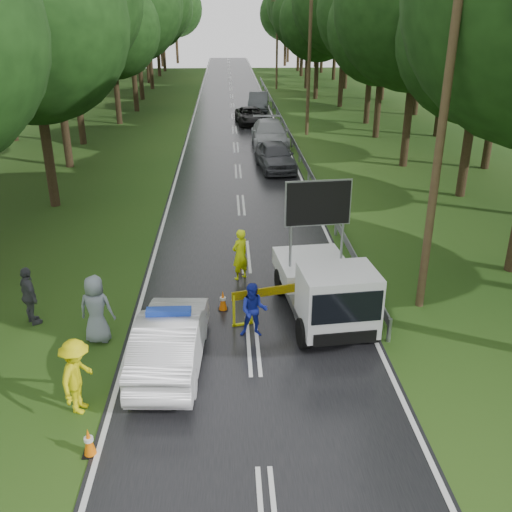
{
  "coord_description": "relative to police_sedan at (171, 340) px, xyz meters",
  "views": [
    {
      "loc": [
        -0.6,
        -13.16,
        8.33
      ],
      "look_at": [
        0.24,
        3.05,
        1.3
      ],
      "focal_mm": 40.0,
      "sensor_mm": 36.0,
      "label": 1
    }
  ],
  "objects": [
    {
      "name": "cone_left_mid",
      "position": [
        0.07,
        1.33,
        -0.4
      ],
      "size": [
        0.33,
        0.33,
        0.7
      ],
      "color": "black",
      "rests_on": "ground"
    },
    {
      "name": "work_truck",
      "position": [
        4.25,
        2.11,
        0.3
      ],
      "size": [
        2.58,
        4.97,
        3.81
      ],
      "rotation": [
        0.0,
        0.0,
        0.1
      ],
      "color": "gray",
      "rests_on": "ground"
    },
    {
      "name": "bystander_right",
      "position": [
        -2.08,
        1.29,
        0.23
      ],
      "size": [
        1.03,
        0.75,
        1.93
      ],
      "primitive_type": "imported",
      "rotation": [
        0.0,
        0.0,
        2.98
      ],
      "color": "gray",
      "rests_on": "ground"
    },
    {
      "name": "cone_center",
      "position": [
        1.29,
        2.83,
        -0.42
      ],
      "size": [
        0.3,
        0.3,
        0.64
      ],
      "color": "black",
      "rests_on": "ground"
    },
    {
      "name": "bystander_mid",
      "position": [
        -4.17,
        2.33,
        0.14
      ],
      "size": [
        0.96,
        1.08,
        1.75
      ],
      "primitive_type": "imported",
      "rotation": [
        0.0,
        0.0,
        2.22
      ],
      "color": "#45464D",
      "rests_on": "ground"
    },
    {
      "name": "cone_far",
      "position": [
        1.9,
        5.83,
        -0.42
      ],
      "size": [
        0.3,
        0.3,
        0.64
      ],
      "color": "black",
      "rests_on": "ground"
    },
    {
      "name": "queue_car_second",
      "position": [
        4.34,
        25.17,
        0.09
      ],
      "size": [
        2.33,
        5.69,
        1.65
      ],
      "primitive_type": "imported",
      "rotation": [
        0.0,
        0.0,
        -0.0
      ],
      "color": "#979A9E",
      "rests_on": "ground"
    },
    {
      "name": "cone_near_left",
      "position": [
        -1.4,
        -3.12,
        -0.42
      ],
      "size": [
        0.31,
        0.31,
        0.65
      ],
      "color": "black",
      "rests_on": "ground"
    },
    {
      "name": "queue_car_fourth",
      "position": [
        4.43,
        40.0,
        0.05
      ],
      "size": [
        2.13,
        4.9,
        1.57
      ],
      "primitive_type": "imported",
      "rotation": [
        0.0,
        0.0,
        -0.1
      ],
      "color": "#43474B",
      "rests_on": "ground"
    },
    {
      "name": "bystander_left",
      "position": [
        -1.9,
        -1.68,
        0.17
      ],
      "size": [
        0.9,
        1.28,
        1.81
      ],
      "primitive_type": "imported",
      "rotation": [
        0.0,
        0.0,
        1.36
      ],
      "color": "yellow",
      "rests_on": "ground"
    },
    {
      "name": "queue_car_third",
      "position": [
        3.42,
        33.21,
        -0.09
      ],
      "size": [
        2.52,
        4.8,
        1.29
      ],
      "primitive_type": "imported",
      "rotation": [
        0.0,
        0.0,
        0.08
      ],
      "color": "black",
      "rests_on": "ground"
    },
    {
      "name": "barrier",
      "position": [
        2.85,
        2.13,
        0.1
      ],
      "size": [
        2.6,
        0.72,
        1.11
      ],
      "rotation": [
        0.0,
        0.0,
        0.25
      ],
      "color": "#CCD40B",
      "rests_on": "ground"
    },
    {
      "name": "queue_car_first",
      "position": [
        4.22,
        19.17,
        0.04
      ],
      "size": [
        2.32,
        4.74,
        1.56
      ],
      "primitive_type": "imported",
      "rotation": [
        0.0,
        0.0,
        0.11
      ],
      "color": "#3D3F45",
      "rests_on": "ground"
    },
    {
      "name": "police_sedan",
      "position": [
        0.0,
        0.0,
        0.0
      ],
      "size": [
        1.81,
        4.52,
        1.61
      ],
      "rotation": [
        0.0,
        0.0,
        3.08
      ],
      "color": "silver",
      "rests_on": "ground"
    },
    {
      "name": "officer",
      "position": [
        1.87,
        4.97,
        0.15
      ],
      "size": [
        0.77,
        0.74,
        1.77
      ],
      "primitive_type": "imported",
      "rotation": [
        0.0,
        0.0,
        3.83
      ],
      "color": "#E0FE0D",
      "rests_on": "ground"
    },
    {
      "name": "road",
      "position": [
        2.1,
        30.83,
        -0.73
      ],
      "size": [
        7.0,
        140.0,
        0.02
      ],
      "primitive_type": "cube",
      "color": "black",
      "rests_on": "ground"
    },
    {
      "name": "utility_pole_near",
      "position": [
        7.3,
        2.83,
        4.33
      ],
      "size": [
        1.4,
        0.24,
        10.0
      ],
      "color": "#44311F",
      "rests_on": "ground"
    },
    {
      "name": "utility_pole_mid",
      "position": [
        7.3,
        28.83,
        4.33
      ],
      "size": [
        1.4,
        0.24,
        10.0
      ],
      "color": "#44311F",
      "rests_on": "ground"
    },
    {
      "name": "civilian",
      "position": [
        2.15,
        1.33,
        0.05
      ],
      "size": [
        0.81,
        0.66,
        1.58
      ],
      "primitive_type": "imported",
      "rotation": [
        0.0,
        0.0,
        -0.09
      ],
      "color": "#1926A4",
      "rests_on": "ground"
    },
    {
      "name": "cone_right",
      "position": [
        5.08,
        4.1,
        -0.4
      ],
      "size": [
        0.32,
        0.32,
        0.69
      ],
      "color": "black",
      "rests_on": "ground"
    },
    {
      "name": "guardrail",
      "position": [
        5.8,
        30.49,
        -0.19
      ],
      "size": [
        0.12,
        60.06,
        0.7
      ],
      "color": "gray",
      "rests_on": "ground"
    },
    {
      "name": "ground",
      "position": [
        2.1,
        0.83,
        -0.74
      ],
      "size": [
        160.0,
        160.0,
        0.0
      ],
      "primitive_type": "plane",
      "color": "#1B4012",
      "rests_on": "ground"
    },
    {
      "name": "utility_pole_far",
      "position": [
        7.3,
        54.83,
        4.33
      ],
      "size": [
        1.4,
        0.24,
        10.0
      ],
      "color": "#44311F",
      "rests_on": "ground"
    }
  ]
}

